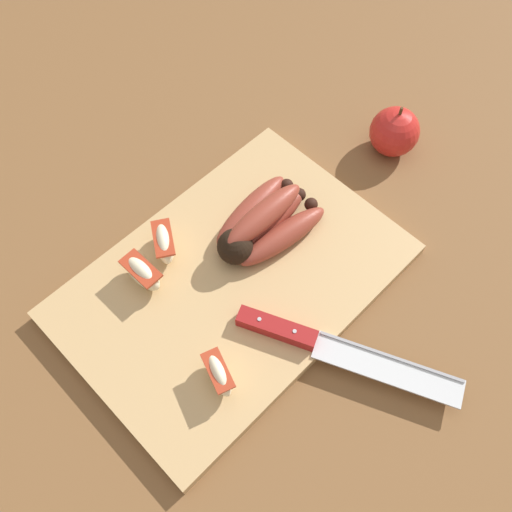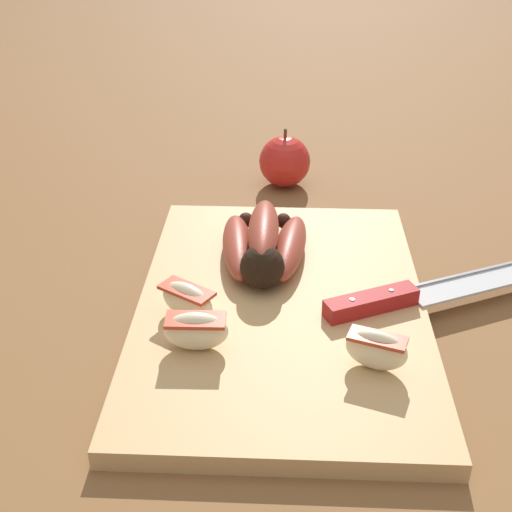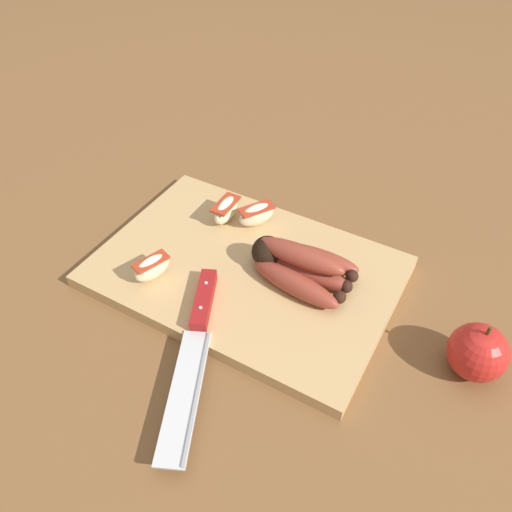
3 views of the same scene
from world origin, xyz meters
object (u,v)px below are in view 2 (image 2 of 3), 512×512
object	(u,v)px
chefs_knife	(407,294)
apple_wedge_near	(191,330)
whole_apple	(284,161)
banana_bunch	(260,245)
apple_wedge_middle	(372,349)
apple_wedge_far	(183,300)

from	to	relation	value
chefs_knife	apple_wedge_near	world-z (taller)	apple_wedge_near
chefs_knife	whole_apple	distance (m)	0.35
banana_bunch	apple_wedge_near	bearing A→B (deg)	160.37
apple_wedge_middle	whole_apple	size ratio (longest dim) A/B	0.70
apple_wedge_middle	apple_wedge_far	distance (m)	0.19
chefs_knife	whole_apple	size ratio (longest dim) A/B	3.12
apple_wedge_far	whole_apple	size ratio (longest dim) A/B	0.75
banana_bunch	chefs_knife	size ratio (longest dim) A/B	0.59
apple_wedge_near	chefs_knife	bearing A→B (deg)	-66.90
banana_bunch	apple_wedge_middle	distance (m)	0.21
banana_bunch	apple_wedge_near	distance (m)	0.17
apple_wedge_middle	whole_apple	distance (m)	0.44
chefs_knife	whole_apple	xyz separation A→B (m)	(0.32, 0.13, 0.01)
banana_bunch	chefs_knife	distance (m)	0.17
apple_wedge_far	whole_apple	world-z (taller)	whole_apple
apple_wedge_near	apple_wedge_middle	distance (m)	0.16
banana_bunch	apple_wedge_middle	world-z (taller)	banana_bunch
chefs_knife	apple_wedge_near	distance (m)	0.23
chefs_knife	apple_wedge_middle	world-z (taller)	apple_wedge_middle
banana_bunch	whole_apple	distance (m)	0.26
apple_wedge_near	apple_wedge_far	xyz separation A→B (m)	(0.05, 0.01, -0.00)
banana_bunch	apple_wedge_far	distance (m)	0.13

